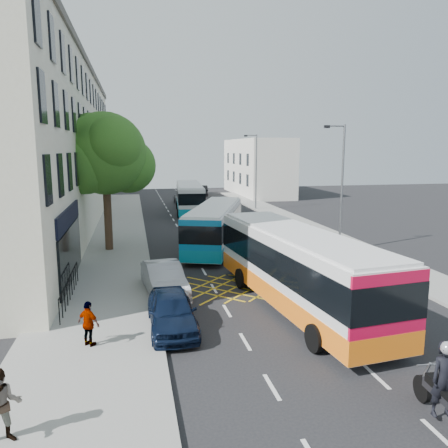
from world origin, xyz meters
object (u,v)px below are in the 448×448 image
bus_far (190,197)px  distant_car_dark (202,190)px  street_tree (105,154)px  parked_car_blue (172,311)px  motorbike (443,384)px  pedestrian_near (2,407)px  parked_car_silver (164,279)px  bus_near (297,268)px  distant_car_grey (183,198)px  pedestrian_far (89,324)px  lamp_far (255,168)px  lamp_near (341,181)px  red_hatchback (305,232)px  distant_car_silver (223,201)px  bus_mid (215,226)px

bus_far → distant_car_dark: size_ratio=2.46×
street_tree → parked_car_blue: street_tree is taller
motorbike → pedestrian_near: size_ratio=1.34×
motorbike → parked_car_silver: size_ratio=0.52×
bus_near → distant_car_grey: bus_near is taller
street_tree → motorbike: (8.92, -20.28, -5.31)m
pedestrian_near → bus_near: bearing=22.8°
bus_near → pedestrian_far: size_ratio=7.75×
motorbike → parked_car_silver: 12.47m
street_tree → bus_near: street_tree is taller
bus_far → parked_car_blue: 30.09m
motorbike → distant_car_grey: bearing=97.4°
lamp_far → parked_car_silver: lamp_far is taller
lamp_near → pedestrian_near: 23.10m
red_hatchback → distant_car_silver: 19.83m
distant_car_silver → pedestrian_near: 42.11m
bus_near → distant_car_dark: bearing=79.9°
lamp_far → bus_near: bearing=-102.4°
bus_near → red_hatchback: bus_near is taller
bus_near → pedestrian_far: bus_near is taller
red_hatchback → distant_car_silver: (-2.06, 19.73, 0.07)m
bus_mid → street_tree: bearing=-165.4°
distant_car_grey → motorbike: bearing=-86.8°
motorbike → bus_near: bearing=100.4°
bus_mid → bus_far: bearing=108.2°
distant_car_grey → pedestrian_far: (-7.61, -39.32, 0.31)m
distant_car_dark → street_tree: bearing=77.3°
distant_car_silver → bus_mid: bearing=73.3°
distant_car_dark → lamp_far: bearing=108.3°
street_tree → distant_car_dark: (11.31, 32.97, -5.55)m
bus_near → parked_car_silver: bus_near is taller
street_tree → parked_car_blue: size_ratio=2.07×
street_tree → lamp_near: size_ratio=1.10×
parked_car_silver → distant_car_silver: (9.04, 30.14, -0.10)m
street_tree → red_hatchback: 15.17m
distant_car_dark → pedestrian_far: bearing=82.9°
bus_mid → bus_far: (0.49, 16.97, 0.06)m
bus_far → distant_car_grey: (0.25, 8.49, -1.00)m
lamp_far → motorbike: bearing=-98.8°
bus_mid → motorbike: (1.99, -19.65, -0.57)m
lamp_near → distant_car_silver: 24.23m
lamp_far → pedestrian_far: (-14.64, -31.52, -3.70)m
bus_mid → parked_car_blue: size_ratio=2.51×
lamp_near → pedestrian_far: bearing=-141.8°
parked_car_blue → bus_near: bearing=12.8°
parked_car_blue → pedestrian_near: pedestrian_near is taller
bus_mid → distant_car_grey: bus_mid is taller
distant_car_silver → pedestrian_near: pedestrian_near is taller
distant_car_silver → parked_car_blue: bearing=71.7°
motorbike → distant_car_grey: motorbike is taller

